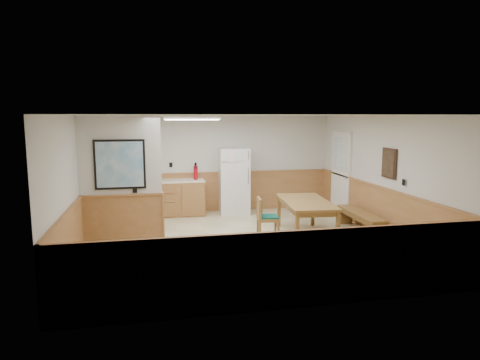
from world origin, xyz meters
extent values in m
plane|color=#C9BB90|center=(0.00, 0.00, 0.00)|extent=(6.00, 6.00, 0.00)
cube|color=silver|center=(0.00, 0.00, 2.50)|extent=(6.00, 6.00, 0.02)
cube|color=silver|center=(0.00, 3.00, 1.25)|extent=(6.00, 0.02, 2.50)
cube|color=silver|center=(3.00, 0.00, 1.25)|extent=(0.02, 6.00, 2.50)
cube|color=silver|center=(-3.00, 0.00, 1.25)|extent=(0.02, 6.00, 2.50)
cube|color=#B27647|center=(0.00, 2.98, 0.50)|extent=(6.00, 0.04, 1.00)
cube|color=#B27647|center=(2.98, 0.00, 0.50)|extent=(0.04, 6.00, 1.00)
cube|color=#B27647|center=(-2.98, 0.00, 0.50)|extent=(0.04, 6.00, 1.00)
cube|color=silver|center=(-2.25, 0.20, 1.75)|extent=(1.50, 0.15, 1.50)
cube|color=#B27647|center=(-2.25, 0.20, 0.50)|extent=(1.50, 0.17, 1.00)
cube|color=black|center=(-2.25, 0.10, 1.60)|extent=(0.92, 0.03, 0.92)
cube|color=silver|center=(-2.25, 0.09, 1.60)|extent=(0.84, 0.01, 0.84)
cube|color=#9B6837|center=(-1.10, 2.68, 0.43)|extent=(1.40, 0.60, 0.86)
cube|color=#9B6837|center=(-2.57, 2.68, 0.43)|extent=(0.06, 0.60, 0.86)
cube|color=#9B6837|center=(-1.83, 2.68, 0.43)|extent=(0.06, 0.60, 0.86)
cube|color=beige|center=(-1.50, 2.68, 0.88)|extent=(2.20, 0.60, 0.04)
cube|color=beige|center=(-1.50, 2.98, 0.95)|extent=(2.20, 0.02, 0.10)
cube|color=white|center=(2.97, 1.90, 1.02)|extent=(0.05, 1.02, 2.15)
cube|color=white|center=(2.96, 1.90, 1.02)|extent=(0.04, 0.90, 2.05)
cube|color=silver|center=(2.94, 1.90, 1.55)|extent=(0.02, 0.76, 0.80)
cube|color=white|center=(-2.10, 2.98, 1.55)|extent=(0.80, 0.03, 1.00)
cube|color=white|center=(-2.10, 2.96, 1.55)|extent=(0.70, 0.01, 0.90)
cube|color=#352015|center=(2.97, -0.30, 1.55)|extent=(0.03, 0.50, 0.60)
cube|color=black|center=(2.95, -0.30, 1.55)|extent=(0.01, 0.42, 0.52)
cube|color=white|center=(-0.80, 1.30, 2.45)|extent=(1.20, 0.30, 0.08)
cube|color=white|center=(-0.80, 1.30, 2.40)|extent=(1.15, 0.25, 0.01)
cube|color=silver|center=(0.37, 2.63, 0.84)|extent=(0.77, 0.73, 1.68)
cube|color=silver|center=(0.67, 2.27, 1.53)|extent=(0.03, 0.02, 0.22)
cube|color=silver|center=(0.67, 2.27, 1.01)|extent=(0.03, 0.02, 0.40)
cube|color=olive|center=(1.43, 0.21, 0.72)|extent=(1.07, 1.89, 0.05)
cube|color=olive|center=(1.43, 0.21, 0.65)|extent=(0.96, 1.78, 0.10)
cube|color=olive|center=(0.96, -0.60, 0.35)|extent=(0.08, 0.08, 0.70)
cube|color=olive|center=(1.11, 1.09, 0.35)|extent=(0.08, 0.08, 0.70)
cube|color=olive|center=(1.74, -0.67, 0.35)|extent=(0.08, 0.08, 0.70)
cube|color=olive|center=(1.90, 1.02, 0.35)|extent=(0.08, 0.08, 0.70)
cube|color=olive|center=(2.67, 0.21, 0.42)|extent=(0.41, 1.69, 0.05)
cube|color=olive|center=(2.67, -0.58, 0.20)|extent=(0.35, 0.07, 0.40)
cube|color=olive|center=(2.67, 1.00, 0.20)|extent=(0.35, 0.07, 0.40)
cube|color=olive|center=(0.61, 0.18, 0.42)|extent=(0.48, 0.48, 0.06)
cube|color=#105145|center=(0.61, 0.18, 0.47)|extent=(0.43, 0.43, 0.03)
cube|color=olive|center=(0.42, 0.20, 0.65)|extent=(0.10, 0.43, 0.40)
cube|color=#105145|center=(0.24, 0.22, 0.65)|extent=(0.06, 0.37, 0.34)
cube|color=olive|center=(0.40, 0.02, 0.20)|extent=(0.04, 0.04, 0.39)
cube|color=olive|center=(0.45, 0.39, 0.20)|extent=(0.04, 0.04, 0.39)
cube|color=olive|center=(0.77, -0.03, 0.20)|extent=(0.04, 0.04, 0.39)
cube|color=olive|center=(0.81, 0.34, 0.20)|extent=(0.04, 0.04, 0.39)
cylinder|color=#AA0919|center=(-0.60, 2.66, 1.08)|extent=(0.11, 0.11, 0.35)
cylinder|color=black|center=(-0.60, 2.66, 1.29)|extent=(0.06, 0.06, 0.08)
cylinder|color=#177E3A|center=(-2.30, 2.71, 1.00)|extent=(0.06, 0.06, 0.19)
camera|label=1|loc=(-1.66, -8.00, 2.48)|focal=32.00mm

